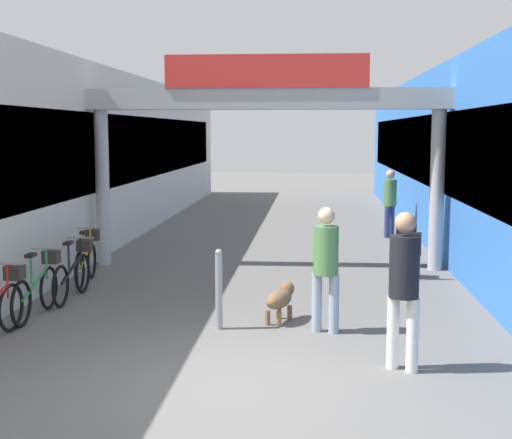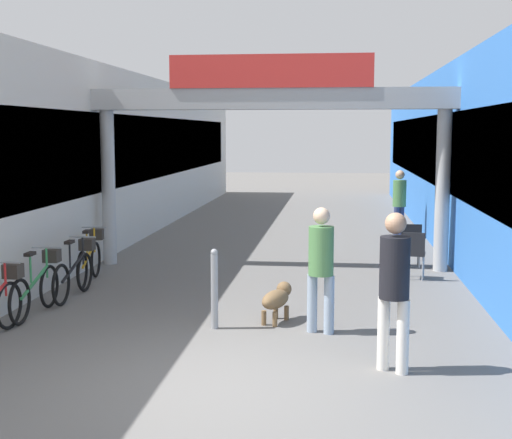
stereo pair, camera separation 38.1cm
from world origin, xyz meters
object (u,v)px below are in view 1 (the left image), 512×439
Objects in this scene: pedestrian_with_dog at (326,261)px; bicycle_green_second at (38,287)px; bicycle_black_third at (74,272)px; cafe_chair_black_farther at (405,240)px; cafe_chair_black_nearer at (410,250)px; dog_on_leash at (281,298)px; bollard_post_metal at (219,289)px; pedestrian_carrying_crate at (390,199)px; bicycle_orange_farthest at (87,259)px; pedestrian_companion at (404,280)px.

pedestrian_with_dog is 1.02× the size of bicycle_green_second.
bicycle_black_third reaches higher than cafe_chair_black_farther.
dog_on_leash is at bearing -125.15° from cafe_chair_black_nearer.
bicycle_green_second is 1.00× the size of bicycle_black_third.
pedestrian_with_dog is 1.53× the size of bollard_post_metal.
pedestrian_with_dog reaches higher than bicycle_black_third.
pedestrian_with_dog reaches higher than cafe_chair_black_farther.
pedestrian_carrying_crate reaches higher than pedestrian_with_dog.
pedestrian_carrying_crate is 1.96× the size of cafe_chair_black_nearer.
cafe_chair_black_nearer and cafe_chair_black_farther have the same top height.
bicycle_orange_farthest is (-6.05, -6.11, -0.57)m from pedestrian_carrying_crate.
bicycle_orange_farthest is at bearing 98.22° from bicycle_black_third.
bicycle_green_second is at bearing 172.77° from pedestrian_with_dog.
pedestrian_companion is at bearing -40.59° from bicycle_orange_farthest.
pedestrian_companion is at bearing -32.77° from bicycle_black_third.
pedestrian_carrying_crate reaches higher than bicycle_orange_farthest.
cafe_chair_black_nearer is (1.63, 3.72, -0.45)m from pedestrian_with_dog.
pedestrian_with_dog is 1.93× the size of cafe_chair_black_nearer.
cafe_chair_black_farther reaches higher than dog_on_leash.
bicycle_orange_farthest is (-4.25, 2.88, -0.55)m from pedestrian_with_dog.
pedestrian_with_dog is at bearing -101.35° from pedestrian_carrying_crate.
pedestrian_carrying_crate is 1.04× the size of bicycle_orange_farthest.
pedestrian_companion is 2.59m from dog_on_leash.
cafe_chair_black_nearer is at bearing 54.85° from dog_on_leash.
pedestrian_carrying_crate reaches higher than dog_on_leash.
bicycle_orange_farthest is 1.89× the size of cafe_chair_black_farther.
pedestrian_companion reaches higher than bollard_post_metal.
bicycle_black_third is at bearing 147.23° from pedestrian_companion.
bicycle_orange_farthest is 3.97m from bollard_post_metal.
bicycle_green_second is 1.00× the size of bicycle_orange_farthest.
bicycle_orange_farthest is 6.28m from cafe_chair_black_farther.
pedestrian_with_dog is at bearing 119.81° from pedestrian_companion.
bicycle_green_second is (-5.09, 2.03, -0.62)m from pedestrian_companion.
bicycle_black_third is 1.90× the size of cafe_chair_black_farther.
dog_on_leash is 3.94m from cafe_chair_black_nearer.
bollard_post_metal is (-2.32, 1.54, -0.49)m from pedestrian_companion.
bollard_post_metal is (-0.83, -0.46, 0.23)m from dog_on_leash.
cafe_chair_black_nearer reaches higher than dog_on_leash.
cafe_chair_black_farther is at bearing -91.50° from pedestrian_carrying_crate.
bicycle_green_second reaches higher than cafe_chair_black_nearer.
dog_on_leash is 0.46× the size of bicycle_black_third.
pedestrian_carrying_crate is 5.29m from cafe_chair_black_nearer.
pedestrian_with_dog is 2.21× the size of dog_on_leash.
bollard_post_metal is 5.81m from cafe_chair_black_farther.
bicycle_black_third is 6.06m from cafe_chair_black_nearer.
pedestrian_carrying_crate is at bearing 88.13° from cafe_chair_black_nearer.
cafe_chair_black_nearer is (0.78, 5.21, -0.52)m from pedestrian_companion.
pedestrian_with_dog is 0.99× the size of pedestrian_carrying_crate.
pedestrian_companion is 1.05× the size of pedestrian_carrying_crate.
bicycle_green_second reaches higher than cafe_chair_black_farther.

